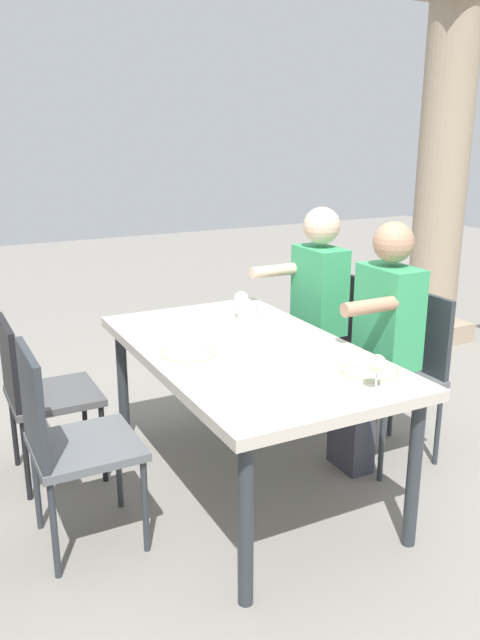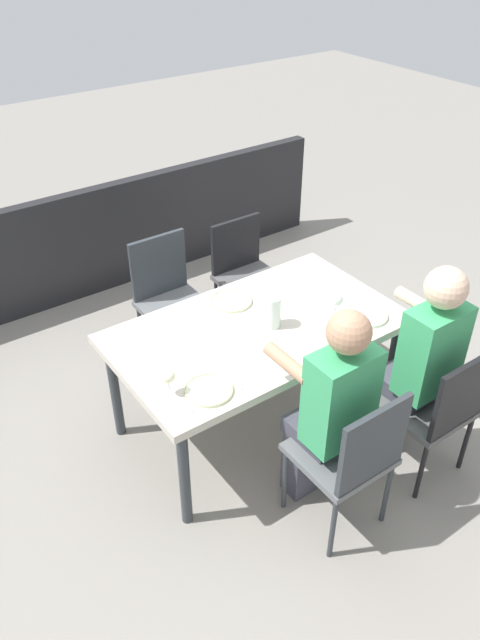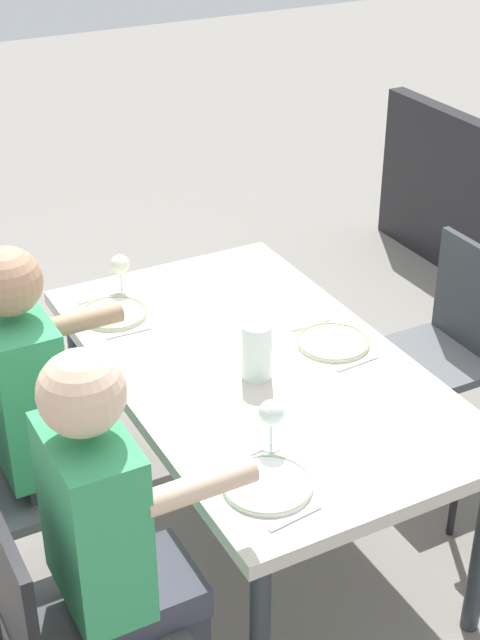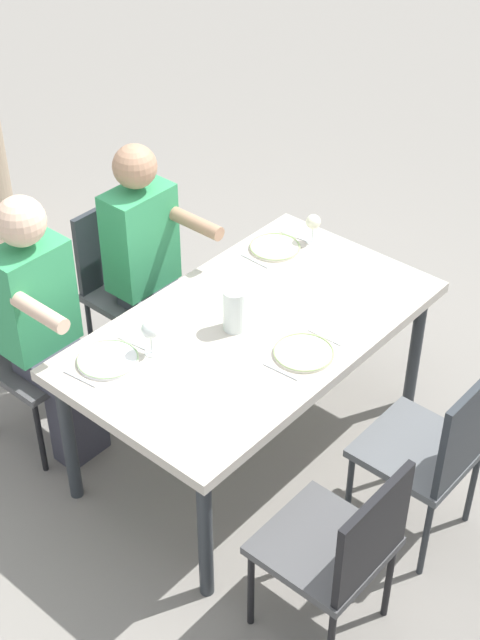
{
  "view_description": "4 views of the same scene",
  "coord_description": "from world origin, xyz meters",
  "px_view_note": "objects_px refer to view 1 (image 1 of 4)",
  "views": [
    {
      "loc": [
        2.59,
        -1.37,
        1.75
      ],
      "look_at": [
        -0.11,
        0.02,
        0.85
      ],
      "focal_mm": 36.14,
      "sensor_mm": 36.0,
      "label": 1
    },
    {
      "loc": [
        1.75,
        2.3,
        2.81
      ],
      "look_at": [
        0.05,
        -0.1,
        0.75
      ],
      "focal_mm": 34.56,
      "sensor_mm": 36.0,
      "label": 2
    },
    {
      "loc": [
        -2.38,
        1.33,
        2.47
      ],
      "look_at": [
        0.08,
        0.02,
        0.88
      ],
      "focal_mm": 53.04,
      "sensor_mm": 36.0,
      "label": 3
    },
    {
      "loc": [
        -2.44,
        -2.04,
        3.16
      ],
      "look_at": [
        -0.11,
        -0.02,
        0.83
      ],
      "focal_mm": 51.5,
      "sensor_mm": 36.0,
      "label": 4
    }
  ],
  "objects_px": {
    "diner_man_white": "(310,308)",
    "diner_woman_green": "(378,339)",
    "wine_glass_2": "(377,365)",
    "plate_1": "(189,354)",
    "plate_0": "(244,309)",
    "chair_mid_south": "(65,435)",
    "wine_glass_0": "(241,299)",
    "water_pitcher": "(248,325)",
    "dining_table": "(247,361)",
    "plate_2": "(369,371)",
    "chair_west_north": "(333,336)",
    "chair_mid_north": "(403,364)",
    "stone_column_near": "(442,176)",
    "chair_west_south": "(37,388)"
  },
  "relations": [
    {
      "from": "dining_table",
      "to": "chair_mid_north",
      "type": "distance_m",
      "value": 0.92
    },
    {
      "from": "wine_glass_0",
      "to": "chair_mid_south",
      "type": "bearing_deg",
      "value": -64.8
    },
    {
      "from": "wine_glass_2",
      "to": "dining_table",
      "type": "bearing_deg",
      "value": -163.25
    },
    {
      "from": "chair_mid_south",
      "to": "wine_glass_2",
      "type": "height_order",
      "value": "chair_mid_south"
    },
    {
      "from": "plate_0",
      "to": "wine_glass_0",
      "type": "height_order",
      "value": "wine_glass_0"
    },
    {
      "from": "diner_man_white",
      "to": "chair_mid_north",
      "type": "bearing_deg",
      "value": 15.21
    },
    {
      "from": "diner_woman_green",
      "to": "wine_glass_0",
      "type": "bearing_deg",
      "value": -134.2
    },
    {
      "from": "chair_west_north",
      "to": "wine_glass_2",
      "type": "bearing_deg",
      "value": -28.68
    },
    {
      "from": "diner_man_white",
      "to": "wine_glass_0",
      "type": "relative_size",
      "value": 8.08
    },
    {
      "from": "stone_column_near",
      "to": "plate_1",
      "type": "bearing_deg",
      "value": -63.64
    },
    {
      "from": "stone_column_near",
      "to": "plate_0",
      "type": "relative_size",
      "value": 10.93
    },
    {
      "from": "chair_mid_north",
      "to": "diner_man_white",
      "type": "relative_size",
      "value": 0.7
    },
    {
      "from": "wine_glass_2",
      "to": "water_pitcher",
      "type": "bearing_deg",
      "value": -167.58
    },
    {
      "from": "water_pitcher",
      "to": "dining_table",
      "type": "bearing_deg",
      "value": -29.53
    },
    {
      "from": "chair_mid_south",
      "to": "wine_glass_0",
      "type": "distance_m",
      "value": 1.26
    },
    {
      "from": "wine_glass_0",
      "to": "plate_2",
      "type": "height_order",
      "value": "wine_glass_0"
    },
    {
      "from": "chair_mid_north",
      "to": "plate_0",
      "type": "bearing_deg",
      "value": -137.51
    },
    {
      "from": "chair_west_south",
      "to": "dining_table",
      "type": "bearing_deg",
      "value": 58.08
    },
    {
      "from": "diner_woman_green",
      "to": "dining_table",
      "type": "bearing_deg",
      "value": -97.03
    },
    {
      "from": "chair_west_north",
      "to": "chair_mid_south",
      "type": "distance_m",
      "value": 1.92
    },
    {
      "from": "plate_1",
      "to": "dining_table",
      "type": "bearing_deg",
      "value": 86.12
    },
    {
      "from": "wine_glass_0",
      "to": "water_pitcher",
      "type": "distance_m",
      "value": 0.39
    },
    {
      "from": "wine_glass_2",
      "to": "water_pitcher",
      "type": "relative_size",
      "value": 0.77
    },
    {
      "from": "dining_table",
      "to": "stone_column_near",
      "type": "xyz_separation_m",
      "value": [
        -1.43,
        2.55,
        0.71
      ]
    },
    {
      "from": "chair_west_south",
      "to": "plate_0",
      "type": "distance_m",
      "value": 1.22
    },
    {
      "from": "chair_mid_north",
      "to": "dining_table",
      "type": "bearing_deg",
      "value": -95.44
    },
    {
      "from": "chair_mid_south",
      "to": "diner_man_white",
      "type": "relative_size",
      "value": 0.7
    },
    {
      "from": "plate_0",
      "to": "water_pitcher",
      "type": "xyz_separation_m",
      "value": [
        0.51,
        -0.25,
        0.08
      ]
    },
    {
      "from": "chair_mid_north",
      "to": "diner_man_white",
      "type": "distance_m",
      "value": 0.7
    },
    {
      "from": "stone_column_near",
      "to": "chair_west_north",
      "type": "bearing_deg",
      "value": -62.16
    },
    {
      "from": "diner_woman_green",
      "to": "wine_glass_0",
      "type": "distance_m",
      "value": 0.76
    },
    {
      "from": "plate_0",
      "to": "wine_glass_2",
      "type": "relative_size",
      "value": 1.69
    },
    {
      "from": "wine_glass_2",
      "to": "diner_woman_green",
      "type": "bearing_deg",
      "value": 140.38
    },
    {
      "from": "plate_1",
      "to": "plate_2",
      "type": "distance_m",
      "value": 0.82
    },
    {
      "from": "plate_0",
      "to": "plate_1",
      "type": "distance_m",
      "value": 0.81
    },
    {
      "from": "water_pitcher",
      "to": "plate_0",
      "type": "bearing_deg",
      "value": 154.25
    },
    {
      "from": "diner_man_white",
      "to": "diner_woman_green",
      "type": "bearing_deg",
      "value": -0.55
    },
    {
      "from": "dining_table",
      "to": "wine_glass_0",
      "type": "height_order",
      "value": "wine_glass_0"
    },
    {
      "from": "wine_glass_0",
      "to": "chair_west_south",
      "type": "bearing_deg",
      "value": -96.92
    },
    {
      "from": "wine_glass_0",
      "to": "plate_1",
      "type": "distance_m",
      "value": 0.64
    },
    {
      "from": "chair_west_north",
      "to": "chair_west_south",
      "type": "xyz_separation_m",
      "value": [
        0.0,
        -1.81,
        -0.01
      ]
    },
    {
      "from": "chair_mid_north",
      "to": "wine_glass_2",
      "type": "distance_m",
      "value": 0.98
    },
    {
      "from": "plate_0",
      "to": "chair_mid_north",
      "type": "bearing_deg",
      "value": 42.49
    },
    {
      "from": "stone_column_near",
      "to": "chair_mid_south",
      "type": "bearing_deg",
      "value": -66.31
    },
    {
      "from": "diner_man_white",
      "to": "plate_1",
      "type": "bearing_deg",
      "value": -61.99
    },
    {
      "from": "plate_2",
      "to": "wine_glass_2",
      "type": "relative_size",
      "value": 1.63
    },
    {
      "from": "chair_mid_north",
      "to": "diner_man_white",
      "type": "xyz_separation_m",
      "value": [
        -0.65,
        -0.18,
        0.18
      ]
    },
    {
      "from": "chair_mid_north",
      "to": "wine_glass_2",
      "type": "height_order",
      "value": "chair_mid_north"
    },
    {
      "from": "plate_1",
      "to": "wine_glass_2",
      "type": "relative_size",
      "value": 1.68
    },
    {
      "from": "chair_mid_north",
      "to": "diner_woman_green",
      "type": "relative_size",
      "value": 0.7
    }
  ]
}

